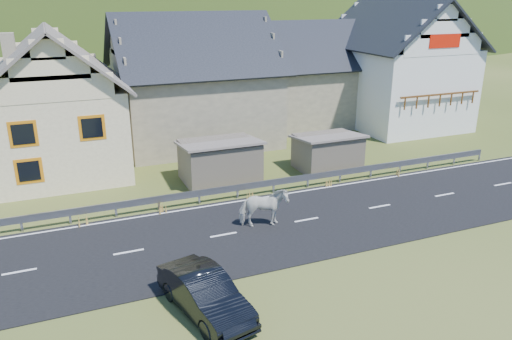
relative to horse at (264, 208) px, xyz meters
name	(u,v)px	position (x,y,z in m)	size (l,w,h in m)	color
ground	(306,221)	(2.08, -0.13, -0.93)	(160.00, 160.00, 0.00)	#364414
road	(306,220)	(2.08, -0.13, -0.91)	(60.00, 7.00, 0.04)	black
lane_markings	(306,220)	(2.08, -0.13, -0.89)	(60.00, 6.60, 0.01)	silver
guardrail	(274,183)	(2.08, 3.55, -0.37)	(28.10, 0.09, 0.75)	#93969B
shed_left	(220,162)	(0.08, 6.37, 0.17)	(4.30, 3.30, 2.40)	#706554
shed_right	(327,152)	(6.58, 5.87, 0.07)	(3.80, 2.90, 2.20)	#706554
house_cream	(54,96)	(-7.92, 11.87, 3.43)	(7.80, 9.80, 8.30)	#FFEBBB
house_stone_a	(193,74)	(1.08, 14.87, 3.70)	(10.80, 9.80, 8.90)	tan
house_stone_b	(309,69)	(11.08, 16.87, 3.30)	(9.80, 8.80, 8.10)	tan
house_white	(396,59)	(17.08, 13.87, 4.13)	(8.80, 10.80, 9.70)	white
mountain	(94,78)	(7.08, 179.87, -20.93)	(440.00, 280.00, 260.00)	#223C11
horse	(264,208)	(0.00, 0.00, 0.00)	(2.11, 0.96, 1.78)	beige
car	(205,294)	(-4.21, -5.11, -0.24)	(1.47, 4.21, 1.39)	black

